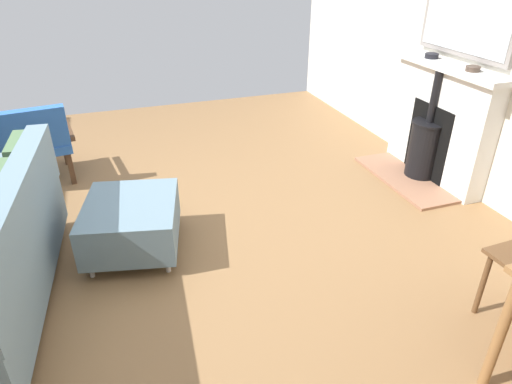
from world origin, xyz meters
TOP-DOWN VIEW (x-y plane):
  - ground_plane at (0.00, 0.00)m, footprint 5.96×6.36m
  - wall_left at (-2.98, 0.00)m, footprint 0.12×6.36m
  - fireplace at (-2.79, -0.18)m, footprint 0.59×1.23m
  - mantel_bowl_near at (-2.80, -0.41)m, footprint 0.12×0.12m
  - mantel_bowl_far at (-2.80, 0.09)m, footprint 0.11×0.11m
  - ottoman at (-0.03, 0.13)m, footprint 0.77×0.83m
  - armchair_accent at (0.68, -1.22)m, footprint 0.75×0.67m

SIDE VIEW (x-z plane):
  - ground_plane at x=0.00m, z-range -0.01..0.00m
  - ottoman at x=-0.03m, z-range 0.04..0.43m
  - armchair_accent at x=0.68m, z-range 0.04..0.81m
  - fireplace at x=-2.79m, z-range -0.06..1.00m
  - mantel_bowl_far at x=-2.80m, z-range 1.06..1.10m
  - mantel_bowl_near at x=-2.80m, z-range 1.06..1.11m
  - wall_left at x=-2.98m, z-range 0.00..2.63m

